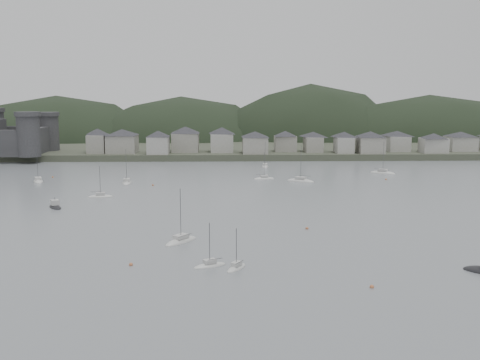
{
  "coord_description": "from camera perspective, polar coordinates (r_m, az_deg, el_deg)",
  "views": [
    {
      "loc": [
        -4.29,
        -81.61,
        30.2
      ],
      "look_at": [
        0.0,
        75.0,
        6.0
      ],
      "focal_mm": 41.13,
      "sensor_mm": 36.0,
      "label": 1
    }
  ],
  "objects": [
    {
      "name": "ground",
      "position": [
        87.12,
        1.38,
        -11.5
      ],
      "size": [
        900.0,
        900.0,
        0.0
      ],
      "primitive_type": "plane",
      "color": "slate",
      "rests_on": "ground"
    },
    {
      "name": "far_shore_land",
      "position": [
        377.73,
        -0.92,
        4.42
      ],
      "size": [
        900.0,
        250.0,
        3.0
      ],
      "primitive_type": "cube",
      "color": "#383D2D",
      "rests_on": "ground"
    },
    {
      "name": "forested_ridge",
      "position": [
        353.57,
        -0.08,
        2.04
      ],
      "size": [
        851.55,
        103.94,
        102.57
      ],
      "color": "black",
      "rests_on": "ground"
    },
    {
      "name": "waterfront_town",
      "position": [
        271.43,
        10.13,
        4.09
      ],
      "size": [
        451.48,
        28.46,
        12.92
      ],
      "color": "gray",
      "rests_on": "far_shore_land"
    },
    {
      "name": "sailboat_lead",
      "position": [
        234.17,
        2.62,
        1.4
      ],
      "size": [
        3.29,
        8.66,
        11.61
      ],
      "rotation": [
        0.0,
        0.0,
        3.07
      ],
      "color": "silver",
      "rests_on": "ground"
    },
    {
      "name": "moored_fleet",
      "position": [
        148.4,
        -4.82,
        -2.92
      ],
      "size": [
        258.29,
        178.48,
        13.8
      ],
      "color": "silver",
      "rests_on": "ground"
    },
    {
      "name": "motor_launch_far",
      "position": [
        157.34,
        -18.63,
        -2.64
      ],
      "size": [
        5.86,
        7.2,
        3.68
      ],
      "rotation": [
        0.0,
        0.0,
        3.71
      ],
      "color": "black",
      "rests_on": "ground"
    },
    {
      "name": "mooring_buoys",
      "position": [
        143.44,
        -1.06,
        -3.31
      ],
      "size": [
        154.95,
        121.22,
        0.7
      ],
      "color": "#B7663D",
      "rests_on": "ground"
    }
  ]
}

